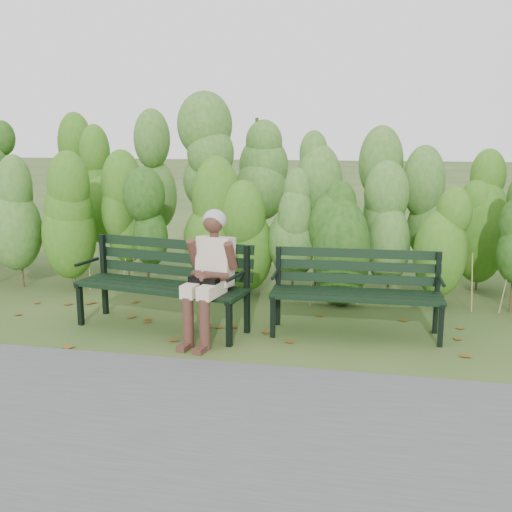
# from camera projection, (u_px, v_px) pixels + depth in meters

# --- Properties ---
(ground) EXTENTS (80.00, 80.00, 0.00)m
(ground) POSITION_uv_depth(u_px,v_px,m) (249.00, 331.00, 6.42)
(ground) COLOR #264919
(footpath) EXTENTS (60.00, 2.50, 0.01)m
(footpath) POSITION_uv_depth(u_px,v_px,m) (184.00, 427.00, 4.31)
(footpath) COLOR #474749
(footpath) RESTS_ON ground
(hedge_band) EXTENTS (11.04, 1.67, 2.42)m
(hedge_band) POSITION_uv_depth(u_px,v_px,m) (279.00, 196.00, 7.95)
(hedge_band) COLOR #47381E
(hedge_band) RESTS_ON ground
(leaf_litter) EXTENTS (6.03, 2.14, 0.01)m
(leaf_litter) POSITION_uv_depth(u_px,v_px,m) (271.00, 337.00, 6.21)
(leaf_litter) COLOR brown
(leaf_litter) RESTS_ON ground
(bench_left) EXTENTS (1.96, 0.94, 0.94)m
(bench_left) POSITION_uv_depth(u_px,v_px,m) (166.00, 277.00, 6.47)
(bench_left) COLOR black
(bench_left) RESTS_ON ground
(bench_right) EXTENTS (1.77, 0.64, 0.88)m
(bench_right) POSITION_uv_depth(u_px,v_px,m) (356.00, 285.00, 6.27)
(bench_right) COLOR black
(bench_right) RESTS_ON ground
(seated_woman) EXTENTS (0.54, 0.79, 1.33)m
(seated_woman) POSITION_uv_depth(u_px,v_px,m) (210.00, 267.00, 6.02)
(seated_woman) COLOR beige
(seated_woman) RESTS_ON ground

